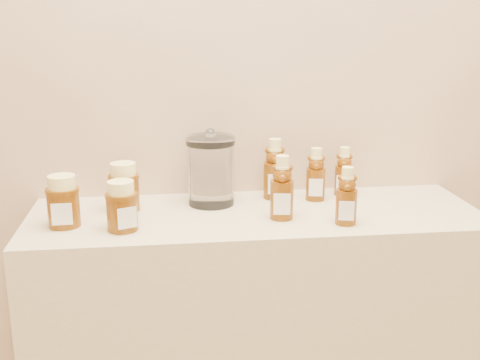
{
  "coord_description": "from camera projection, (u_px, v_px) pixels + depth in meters",
  "views": [
    {
      "loc": [
        -0.23,
        0.05,
        1.41
      ],
      "look_at": [
        -0.05,
        1.52,
        1.0
      ],
      "focal_mm": 45.0,
      "sensor_mm": 36.0,
      "label": 1
    }
  ],
  "objects": [
    {
      "name": "wall_back",
      "position": [
        247.0,
        36.0,
        1.67
      ],
      "size": [
        3.5,
        0.02,
        2.7
      ],
      "primitive_type": "cube",
      "color": "tan",
      "rests_on": "ground"
    },
    {
      "name": "bear_bottle_back_left",
      "position": [
        275.0,
        165.0,
        1.7
      ],
      "size": [
        0.07,
        0.07,
        0.19
      ],
      "primitive_type": null,
      "rotation": [
        0.0,
        0.0,
        -0.05
      ],
      "color": "#562B06",
      "rests_on": "display_table"
    },
    {
      "name": "bear_bottle_back_mid",
      "position": [
        316.0,
        171.0,
        1.69
      ],
      "size": [
        0.07,
        0.07,
        0.17
      ],
      "primitive_type": null,
      "rotation": [
        0.0,
        0.0,
        -0.21
      ],
      "color": "#562B06",
      "rests_on": "display_table"
    },
    {
      "name": "bear_bottle_back_right",
      "position": [
        344.0,
        168.0,
        1.74
      ],
      "size": [
        0.07,
        0.07,
        0.16
      ],
      "primitive_type": null,
      "rotation": [
        0.0,
        0.0,
        -0.35
      ],
      "color": "#562B06",
      "rests_on": "display_table"
    },
    {
      "name": "bear_bottle_front_left",
      "position": [
        282.0,
        183.0,
        1.53
      ],
      "size": [
        0.07,
        0.07,
        0.19
      ],
      "primitive_type": null,
      "rotation": [
        0.0,
        0.0,
        -0.17
      ],
      "color": "#562B06",
      "rests_on": "display_table"
    },
    {
      "name": "bear_bottle_front_right",
      "position": [
        347.0,
        192.0,
        1.49
      ],
      "size": [
        0.07,
        0.07,
        0.17
      ],
      "primitive_type": null,
      "rotation": [
        0.0,
        0.0,
        -0.25
      ],
      "color": "#562B06",
      "rests_on": "display_table"
    },
    {
      "name": "honey_jar_left",
      "position": [
        63.0,
        201.0,
        1.48
      ],
      "size": [
        0.09,
        0.09,
        0.13
      ],
      "primitive_type": null,
      "rotation": [
        0.0,
        0.0,
        0.04
      ],
      "color": "#562B06",
      "rests_on": "display_table"
    },
    {
      "name": "honey_jar_back",
      "position": [
        124.0,
        187.0,
        1.6
      ],
      "size": [
        0.1,
        0.1,
        0.13
      ],
      "primitive_type": null,
      "rotation": [
        0.0,
        0.0,
        -0.23
      ],
      "color": "#562B06",
      "rests_on": "display_table"
    },
    {
      "name": "honey_jar_front",
      "position": [
        122.0,
        206.0,
        1.45
      ],
      "size": [
        0.1,
        0.1,
        0.12
      ],
      "primitive_type": null,
      "rotation": [
        0.0,
        0.0,
        0.38
      ],
      "color": "#562B06",
      "rests_on": "display_table"
    },
    {
      "name": "glass_canister",
      "position": [
        211.0,
        168.0,
        1.64
      ],
      "size": [
        0.17,
        0.17,
        0.21
      ],
      "primitive_type": null,
      "rotation": [
        0.0,
        0.0,
        0.29
      ],
      "color": "white",
      "rests_on": "display_table"
    }
  ]
}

